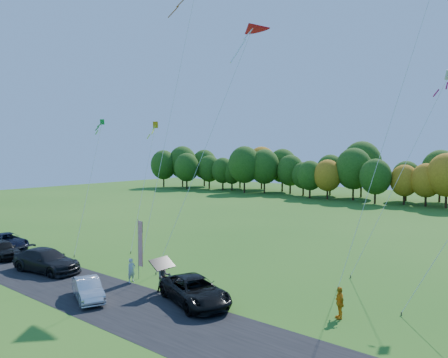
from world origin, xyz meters
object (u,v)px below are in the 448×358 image
Objects in this scene: black_suv at (195,291)px; feather_flag at (140,243)px; silver_sedan at (88,289)px; person_east at (340,303)px.

feather_flag reaches higher than black_suv.
feather_flag is at bearing 101.50° from black_suv.
black_suv is 1.33× the size of feather_flag.
feather_flag is (-6.35, 1.08, 1.86)m from black_suv.
feather_flag reaches higher than silver_sedan.
black_suv is 6.70m from feather_flag.
person_east is at bearing -38.56° from silver_sedan.
silver_sedan is (-5.57, -3.72, -0.14)m from black_suv.
silver_sedan is 15.08m from person_east.
black_suv is 8.44m from person_east.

